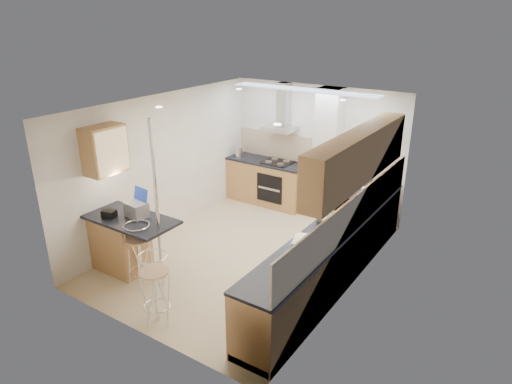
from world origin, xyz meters
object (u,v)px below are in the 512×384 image
Objects in this scene: microwave at (337,212)px; laptop at (137,210)px; bread_bin at (304,246)px; bar_stool_near at (140,254)px; bar_stool_end at (155,288)px.

laptop is at bearing 133.12° from microwave.
microwave is 1.49× the size of bread_bin.
microwave reaches higher than bread_bin.
bread_bin is (2.31, 0.68, 0.52)m from bar_stool_near.
bar_stool_near is at bearing 83.68° from bar_stool_end.
microwave is at bearing 76.68° from bread_bin.
microwave is at bearing 39.50° from laptop.
laptop is 0.94× the size of bread_bin.
laptop is at bearing 173.90° from bread_bin.
bread_bin reaches higher than bar_stool_end.
bar_stool_end is (0.82, -0.51, -0.00)m from bar_stool_near.
bread_bin is at bearing -26.13° from bar_stool_end.
bread_bin is (2.56, 0.44, -0.04)m from laptop.
bread_bin is at bearing -165.91° from microwave.
laptop is 2.60m from bread_bin.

